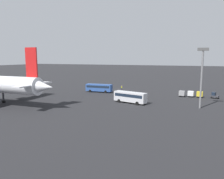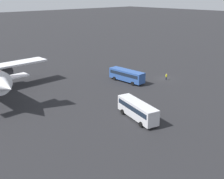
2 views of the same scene
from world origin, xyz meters
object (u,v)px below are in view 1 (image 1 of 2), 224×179
shuttle_bus_near (99,87)px  cargo_cart_yellow (200,94)px  baggage_tug (215,96)px  shuttle_bus_far (130,96)px  worker_person (122,88)px  cargo_cart_white (191,94)px  cargo_cart_grey (182,93)px

shuttle_bus_near → cargo_cart_yellow: bearing=-179.3°
shuttle_bus_near → baggage_tug: size_ratio=3.90×
shuttle_bus_far → worker_person: size_ratio=6.08×
shuttle_bus_far → worker_person: bearing=-50.6°
worker_person → shuttle_bus_near: bearing=55.5°
baggage_tug → cargo_cart_yellow: bearing=22.9°
shuttle_bus_far → cargo_cart_white: shuttle_bus_far is taller
shuttle_bus_near → cargo_cart_grey: 31.30m
cargo_cart_yellow → cargo_cart_grey: size_ratio=1.00×
cargo_cart_white → cargo_cart_grey: size_ratio=1.00×
cargo_cart_yellow → baggage_tug: bearing=-178.3°
shuttle_bus_near → cargo_cart_grey: bearing=-179.8°
cargo_cart_yellow → worker_person: bearing=-12.2°
shuttle_bus_near → worker_person: 11.03m
worker_person → cargo_cart_grey: bearing=163.7°
shuttle_bus_near → cargo_cart_grey: size_ratio=4.89×
shuttle_bus_near → worker_person: (-6.23, -9.05, -1.02)m
cargo_cart_white → shuttle_bus_far: bearing=47.1°
shuttle_bus_far → shuttle_bus_near: bearing=-26.7°
cargo_cart_white → cargo_cart_grey: same height
cargo_cart_white → cargo_cart_grey: bearing=11.6°
shuttle_bus_far → baggage_tug: shuttle_bus_far is taller
baggage_tug → cargo_cart_yellow: baggage_tug is taller
shuttle_bus_far → cargo_cart_yellow: 26.18m
shuttle_bus_near → cargo_cart_yellow: shuttle_bus_near is taller
worker_person → cargo_cart_yellow: cargo_cart_yellow is taller
shuttle_bus_near → worker_person: size_ratio=6.08×
shuttle_bus_near → baggage_tug: shuttle_bus_near is taller
cargo_cart_yellow → cargo_cart_white: same height
baggage_tug → cargo_cart_yellow: 4.62m
shuttle_bus_far → cargo_cart_grey: bearing=-114.3°
cargo_cart_yellow → cargo_cart_white: (2.89, 0.04, 0.00)m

